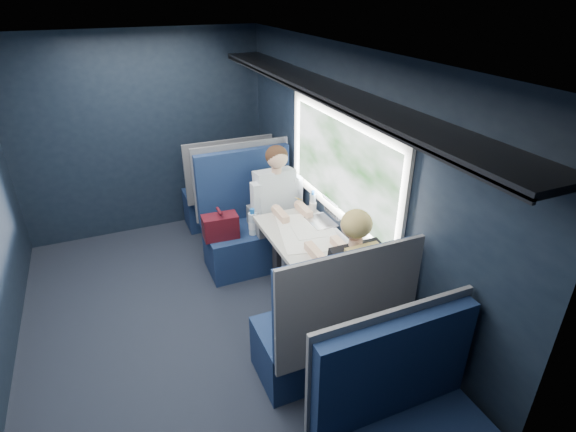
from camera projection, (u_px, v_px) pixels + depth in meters
name	position (u px, v px, depth m)	size (l,w,h in m)	color
ground	(193.00, 331.00, 3.92)	(2.80, 4.20, 0.01)	black
room_shell	(177.00, 173.00, 3.25)	(3.00, 4.40, 2.40)	black
table	(302.00, 242.00, 3.98)	(0.62, 1.00, 0.74)	#54565E
seat_bay_near	(250.00, 227.00, 4.73)	(1.06, 0.62, 1.26)	#0D1939
seat_bay_far	(328.00, 332.00, 3.31)	(1.04, 0.62, 1.26)	#0D1939
seat_row_front	(227.00, 194.00, 5.50)	(1.04, 0.51, 1.16)	#0D1939
man	(279.00, 203.00, 4.54)	(0.53, 0.56, 1.32)	black
woman	(349.00, 277.00, 3.39)	(0.53, 0.56, 1.32)	black
papers	(308.00, 232.00, 3.98)	(0.48, 0.70, 0.01)	white
laptop	(326.00, 216.00, 4.13)	(0.22, 0.29, 0.21)	silver
bottle_small	(313.00, 202.00, 4.33)	(0.06, 0.06, 0.20)	silver
cup	(313.00, 207.00, 4.33)	(0.07, 0.07, 0.09)	white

